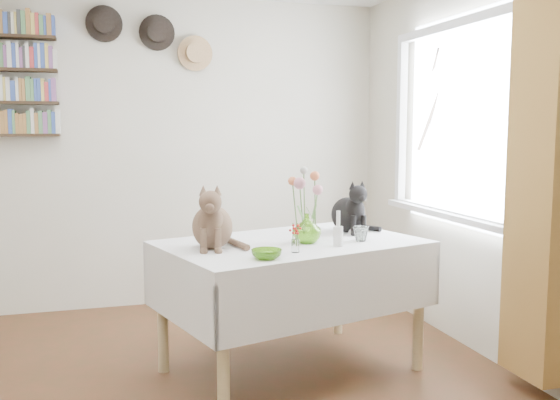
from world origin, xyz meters
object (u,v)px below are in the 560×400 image
object	(u,v)px
black_cat	(348,205)
flower_vase	(307,228)
dining_table	(291,274)
tabby_cat	(212,215)

from	to	relation	value
black_cat	flower_vase	distance (m)	0.49
black_cat	dining_table	bearing A→B (deg)	-160.17
dining_table	flower_vase	world-z (taller)	flower_vase
tabby_cat	flower_vase	bearing A→B (deg)	12.88
black_cat	flower_vase	bearing A→B (deg)	-148.41
tabby_cat	flower_vase	xyz separation A→B (m)	(0.55, -0.01, -0.10)
dining_table	flower_vase	bearing A→B (deg)	-46.53
dining_table	flower_vase	distance (m)	0.30
tabby_cat	black_cat	size ratio (longest dim) A/B	1.08
tabby_cat	flower_vase	world-z (taller)	tabby_cat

